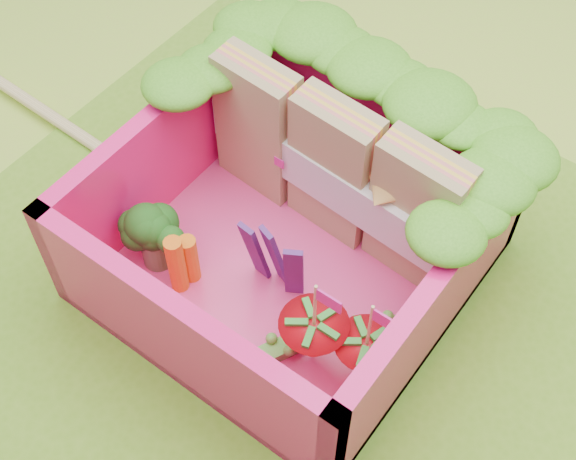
# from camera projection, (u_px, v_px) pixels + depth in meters

# --- Properties ---
(ground) EXTENTS (14.00, 14.00, 0.00)m
(ground) POSITION_uv_depth(u_px,v_px,m) (272.00, 285.00, 3.21)
(ground) COLOR #A8D93D
(ground) RESTS_ON ground
(placemat) EXTENTS (2.60, 2.60, 0.03)m
(placemat) POSITION_uv_depth(u_px,v_px,m) (271.00, 283.00, 3.20)
(placemat) COLOR #6AA224
(placemat) RESTS_ON ground
(bento_floor) EXTENTS (1.30, 1.30, 0.05)m
(bento_floor) POSITION_uv_depth(u_px,v_px,m) (290.00, 265.00, 3.20)
(bento_floor) COLOR #EC3C84
(bento_floor) RESTS_ON placemat
(bento_box) EXTENTS (1.30, 1.30, 0.55)m
(bento_box) POSITION_uv_depth(u_px,v_px,m) (290.00, 228.00, 3.00)
(bento_box) COLOR #FF1570
(bento_box) RESTS_ON placemat
(lettuce_ruffle) EXTENTS (1.43, 0.77, 0.11)m
(lettuce_ruffle) POSITION_uv_depth(u_px,v_px,m) (366.00, 93.00, 2.96)
(lettuce_ruffle) COLOR #40961B
(lettuce_ruffle) RESTS_ON bento_box
(sandwich_stack) EXTENTS (1.13, 0.24, 0.62)m
(sandwich_stack) POSITION_uv_depth(u_px,v_px,m) (335.00, 169.00, 3.07)
(sandwich_stack) COLOR #A48456
(sandwich_stack) RESTS_ON bento_floor
(broccoli) EXTENTS (0.34, 0.34, 0.26)m
(broccoli) POSITION_uv_depth(u_px,v_px,m) (153.00, 233.00, 3.04)
(broccoli) COLOR #5A8F45
(broccoli) RESTS_ON bento_floor
(carrot_sticks) EXTENTS (0.08, 0.13, 0.29)m
(carrot_sticks) POSITION_uv_depth(u_px,v_px,m) (183.00, 262.00, 3.02)
(carrot_sticks) COLOR orange
(carrot_sticks) RESTS_ON bento_floor
(purple_wedges) EXTENTS (0.24, 0.06, 0.38)m
(purple_wedges) POSITION_uv_depth(u_px,v_px,m) (275.00, 260.00, 2.96)
(purple_wedges) COLOR #451B60
(purple_wedges) RESTS_ON bento_floor
(strawberry_left) EXTENTS (0.25, 0.25, 0.49)m
(strawberry_left) POSITION_uv_depth(u_px,v_px,m) (313.00, 340.00, 2.83)
(strawberry_left) COLOR #BD0F0B
(strawberry_left) RESTS_ON bento_floor
(strawberry_right) EXTENTS (0.23, 0.23, 0.47)m
(strawberry_right) POSITION_uv_depth(u_px,v_px,m) (365.00, 358.00, 2.80)
(strawberry_right) COLOR #BD0F0B
(strawberry_right) RESTS_ON bento_floor
(snap_peas) EXTENTS (0.54, 0.62, 0.05)m
(snap_peas) POSITION_uv_depth(u_px,v_px,m) (339.00, 338.00, 2.95)
(snap_peas) COLOR green
(snap_peas) RESTS_ON bento_floor
(chopsticks) EXTENTS (2.36, 0.13, 0.04)m
(chopsticks) POSITION_uv_depth(u_px,v_px,m) (112.00, 156.00, 3.55)
(chopsticks) COLOR tan
(chopsticks) RESTS_ON placemat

